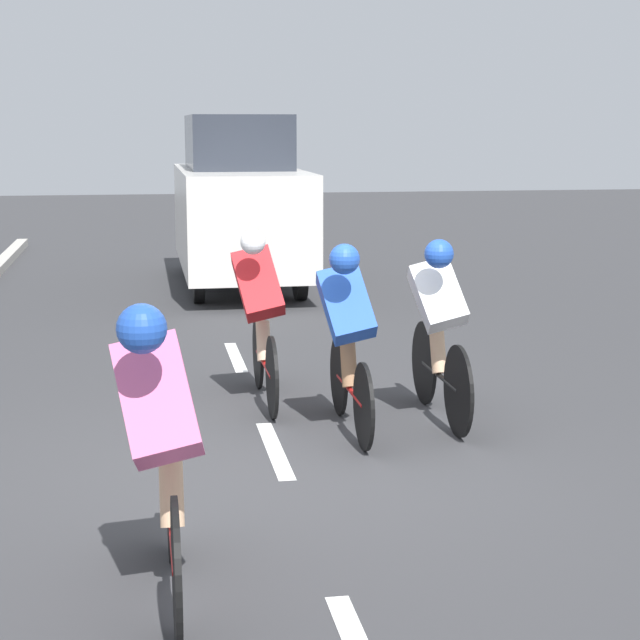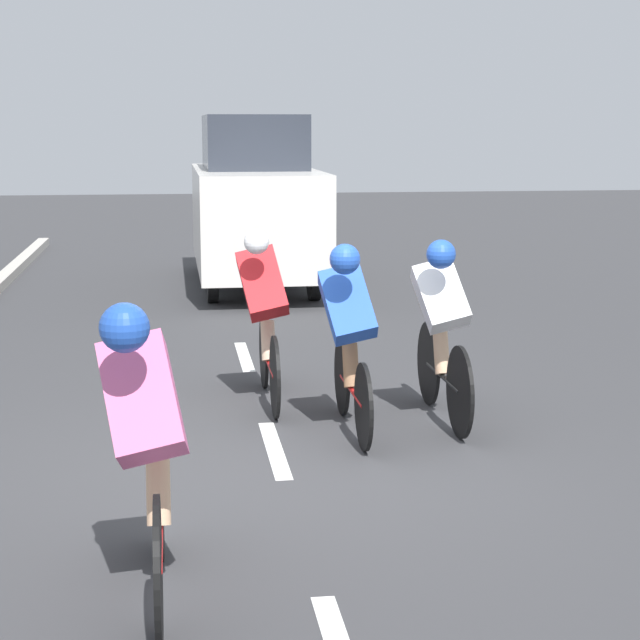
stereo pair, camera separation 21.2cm
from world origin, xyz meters
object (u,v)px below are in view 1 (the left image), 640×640
Objects in this scene: cyclist_pink at (162,447)px; support_car at (239,203)px; cyclist_blue at (348,332)px; cyclist_red at (260,313)px; cyclist_white at (439,326)px.

support_car is (-1.34, -10.54, 0.40)m from cyclist_pink.
cyclist_blue is 7.78m from support_car.
cyclist_blue is (-0.55, 0.98, 0.01)m from cyclist_red.
cyclist_blue is at bearing 90.74° from support_car.
cyclist_pink is 3.13m from cyclist_blue.
cyclist_white is 7.61m from support_car.
support_car is (-0.45, -6.78, 0.43)m from cyclist_red.
cyclist_white is 0.80m from cyclist_blue.
cyclist_white is 3.73m from cyclist_pink.
cyclist_red is 1.13m from cyclist_blue.
cyclist_white is 1.53m from cyclist_red.
cyclist_red reaches higher than cyclist_blue.
cyclist_white is at bearing 96.60° from support_car.
support_car is (0.87, -7.54, 0.44)m from cyclist_white.
cyclist_blue is at bearing 16.03° from cyclist_white.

